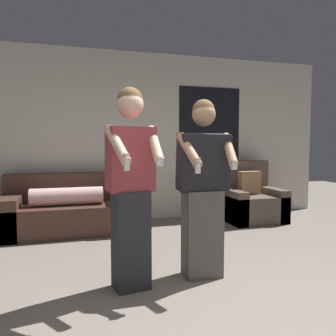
{
  "coord_description": "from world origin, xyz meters",
  "views": [
    {
      "loc": [
        -0.96,
        -2.04,
        1.24
      ],
      "look_at": [
        -0.17,
        0.73,
        1.03
      ],
      "focal_mm": 35.0,
      "sensor_mm": 36.0,
      "label": 1
    }
  ],
  "objects_px": {
    "couch": "(68,211)",
    "armchair": "(249,201)",
    "person_right": "(203,189)",
    "person_left": "(131,186)"
  },
  "relations": [
    {
      "from": "person_left",
      "to": "person_right",
      "type": "distance_m",
      "value": 0.69
    },
    {
      "from": "couch",
      "to": "person_left",
      "type": "xyz_separation_m",
      "value": [
        0.56,
        -2.07,
        0.59
      ]
    },
    {
      "from": "person_right",
      "to": "couch",
      "type": "bearing_deg",
      "value": 121.91
    },
    {
      "from": "armchair",
      "to": "couch",
      "type": "bearing_deg",
      "value": 178.74
    },
    {
      "from": "couch",
      "to": "armchair",
      "type": "xyz_separation_m",
      "value": [
        2.85,
        -0.06,
        0.02
      ]
    },
    {
      "from": "armchair",
      "to": "person_right",
      "type": "distance_m",
      "value": 2.56
    },
    {
      "from": "couch",
      "to": "person_left",
      "type": "distance_m",
      "value": 2.22
    },
    {
      "from": "person_right",
      "to": "armchair",
      "type": "bearing_deg",
      "value": 50.39
    },
    {
      "from": "couch",
      "to": "person_right",
      "type": "xyz_separation_m",
      "value": [
        1.25,
        -2.0,
        0.53
      ]
    },
    {
      "from": "armchair",
      "to": "person_left",
      "type": "height_order",
      "value": "person_left"
    }
  ]
}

